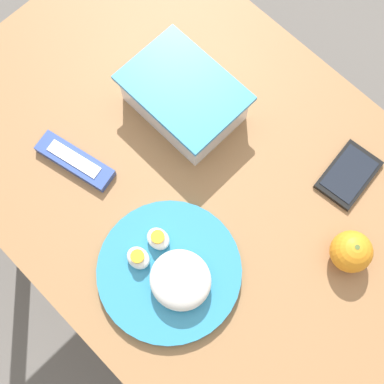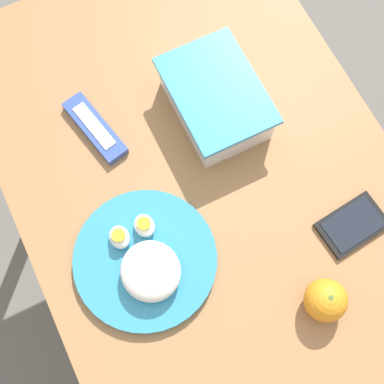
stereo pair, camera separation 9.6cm
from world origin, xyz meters
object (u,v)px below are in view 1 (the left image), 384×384
Objects in this scene: orange_fruit at (351,252)px; candy_bar at (75,161)px; cell_phone at (349,175)px; rice_plate at (172,273)px; food_container at (184,99)px.

candy_bar is at bearing -154.79° from orange_fruit.
rice_plate is at bearing -105.42° from cell_phone.
rice_plate is 0.38m from cell_phone.
food_container is 0.85× the size of rice_plate.
food_container is 1.34× the size of candy_bar.
candy_bar is at bearing -137.86° from cell_phone.
orange_fruit is at bearing -0.11° from food_container.
rice_plate is 1.58× the size of candy_bar.
rice_plate is (-0.20, -0.24, -0.02)m from orange_fruit.
orange_fruit is 0.53m from candy_bar.
candy_bar is 1.27× the size of cell_phone.
rice_plate is 2.00× the size of cell_phone.
orange_fruit reaches higher than cell_phone.
rice_plate reaches higher than candy_bar.
orange_fruit is 0.29× the size of rice_plate.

